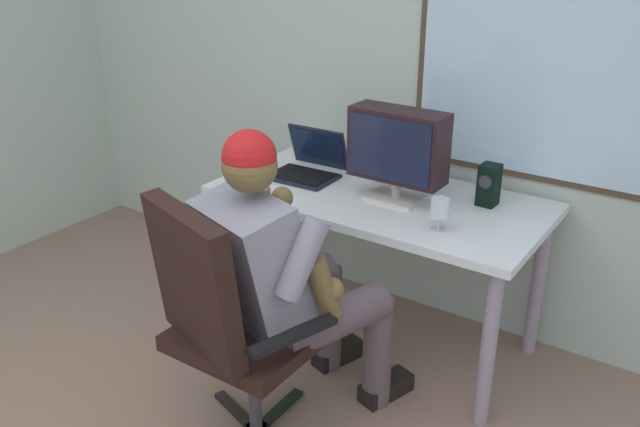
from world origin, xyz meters
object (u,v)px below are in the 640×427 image
at_px(desk, 379,214).
at_px(desk_speaker, 489,185).
at_px(laptop, 310,163).
at_px(wine_glass, 440,209).
at_px(person_seated, 287,274).
at_px(office_chair, 225,315).
at_px(crt_monitor, 398,147).

bearing_deg(desk, desk_speaker, 19.95).
distance_m(laptop, desk_speaker, 0.86).
bearing_deg(laptop, wine_glass, -16.76).
xyz_separation_m(person_seated, wine_glass, (0.38, 0.49, 0.18)).
bearing_deg(laptop, desk_speaker, 8.24).
bearing_deg(office_chair, desk, 85.53).
xyz_separation_m(crt_monitor, desk_speaker, (0.35, 0.17, -0.15)).
height_order(office_chair, person_seated, person_seated).
height_order(desk, laptop, laptop).
xyz_separation_m(office_chair, laptop, (-0.33, 1.00, 0.21)).
bearing_deg(laptop, crt_monitor, -5.73).
bearing_deg(wine_glass, desk, 152.11).
distance_m(laptop, wine_glass, 0.82).
bearing_deg(crt_monitor, desk_speaker, 25.98).
xyz_separation_m(office_chair, wine_glass, (0.45, 0.76, 0.25)).
height_order(crt_monitor, desk_speaker, crt_monitor).
relative_size(crt_monitor, laptop, 1.33).
bearing_deg(desk_speaker, office_chair, -114.65).
bearing_deg(laptop, office_chair, -71.54).
bearing_deg(desk, crt_monitor, -8.55).
xyz_separation_m(person_seated, laptop, (-0.41, 0.73, 0.15)).
xyz_separation_m(crt_monitor, laptop, (-0.49, 0.05, -0.18)).
bearing_deg(office_chair, desk_speaker, 65.35).
relative_size(desk, wine_glass, 10.87).
height_order(desk, wine_glass, wine_glass).
height_order(office_chair, laptop, office_chair).
height_order(laptop, desk_speaker, laptop).
relative_size(office_chair, wine_glass, 7.57).
bearing_deg(person_seated, desk, 89.98).
relative_size(desk, person_seated, 1.19).
height_order(laptop, wine_glass, laptop).
bearing_deg(wine_glass, person_seated, -127.58).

